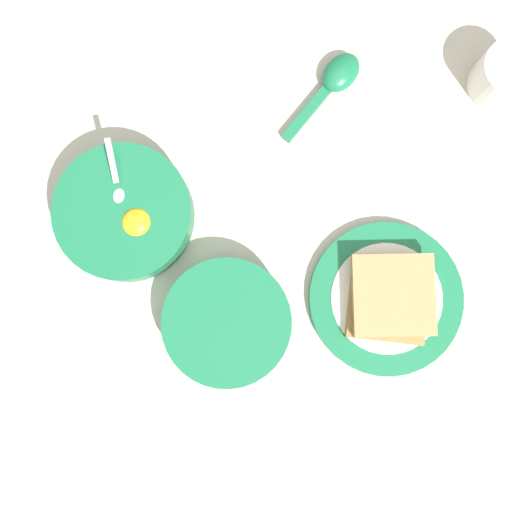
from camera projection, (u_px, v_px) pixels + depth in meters
The scene contains 7 objects.
ground_plane at pixel (331, 140), 0.79m from camera, with size 3.00×3.00×0.00m, color beige.
egg_bowl at pixel (125, 214), 0.76m from camera, with size 0.17×0.17×0.08m.
toast_plate at pixel (386, 298), 0.77m from camera, with size 0.20×0.20×0.02m.
toast_sandwich at pixel (391, 298), 0.75m from camera, with size 0.12×0.12×0.03m.
soup_spoon at pixel (334, 80), 0.79m from camera, with size 0.14×0.10×0.03m.
congee_bowl at pixel (227, 322), 0.75m from camera, with size 0.16×0.16×0.04m.
drinking_cup at pixel (505, 75), 0.76m from camera, with size 0.08×0.08×0.06m.
Camera 1 is at (0.23, -0.07, 0.78)m, focal length 42.00 mm.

